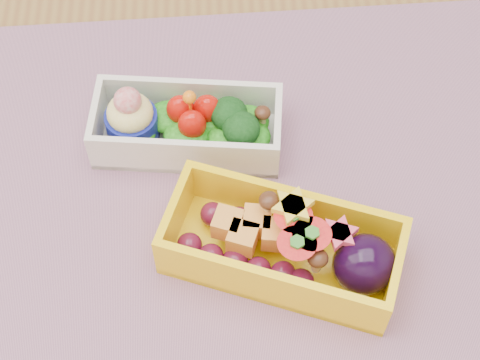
{
  "coord_description": "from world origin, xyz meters",
  "views": [
    {
      "loc": [
        -0.04,
        -0.32,
        1.3
      ],
      "look_at": [
        -0.03,
        0.01,
        0.79
      ],
      "focal_mm": 57.76,
      "sensor_mm": 36.0,
      "label": 1
    }
  ],
  "objects_px": {
    "table": "(273,269)",
    "placemat": "(231,211)",
    "bento_yellow": "(287,246)",
    "bento_white": "(186,126)"
  },
  "relations": [
    {
      "from": "bento_yellow",
      "to": "bento_white",
      "type": "bearing_deg",
      "value": 142.02
    },
    {
      "from": "bento_white",
      "to": "bento_yellow",
      "type": "xyz_separation_m",
      "value": [
        0.08,
        -0.12,
        0.0
      ]
    },
    {
      "from": "table",
      "to": "bento_yellow",
      "type": "relative_size",
      "value": 6.19
    },
    {
      "from": "table",
      "to": "placemat",
      "type": "height_order",
      "value": "placemat"
    },
    {
      "from": "placemat",
      "to": "bento_yellow",
      "type": "distance_m",
      "value": 0.07
    },
    {
      "from": "bento_yellow",
      "to": "table",
      "type": "bearing_deg",
      "value": 114.45
    },
    {
      "from": "placemat",
      "to": "table",
      "type": "bearing_deg",
      "value": -7.5
    },
    {
      "from": "table",
      "to": "bento_white",
      "type": "relative_size",
      "value": 7.33
    },
    {
      "from": "table",
      "to": "bento_yellow",
      "type": "bearing_deg",
      "value": -84.84
    },
    {
      "from": "table",
      "to": "placemat",
      "type": "bearing_deg",
      "value": 172.5
    }
  ]
}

